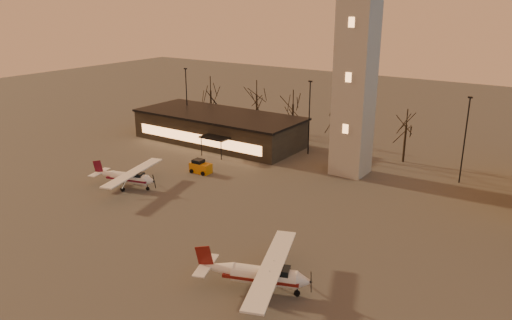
# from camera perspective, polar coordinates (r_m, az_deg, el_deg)

# --- Properties ---
(ground) EXTENTS (220.00, 220.00, 0.00)m
(ground) POSITION_cam_1_polar(r_m,az_deg,el_deg) (39.35, -7.99, -13.56)
(ground) COLOR #423F3D
(ground) RESTS_ON ground
(control_tower) EXTENTS (6.80, 6.80, 32.60)m
(control_tower) POSITION_cam_1_polar(r_m,az_deg,el_deg) (59.27, 11.57, 13.63)
(control_tower) COLOR #A4A09B
(control_tower) RESTS_ON ground
(terminal) EXTENTS (25.40, 12.20, 4.30)m
(terminal) POSITION_cam_1_polar(r_m,az_deg,el_deg) (74.49, -4.26, 3.71)
(terminal) COLOR black
(terminal) RESTS_ON ground
(light_poles) EXTENTS (58.50, 12.25, 10.14)m
(light_poles) POSITION_cam_1_polar(r_m,az_deg,el_deg) (61.73, 11.73, 3.48)
(light_poles) COLOR black
(light_poles) RESTS_ON ground
(tree_row) EXTENTS (37.20, 9.20, 8.80)m
(tree_row) POSITION_cam_1_polar(r_m,az_deg,el_deg) (74.89, 4.14, 6.75)
(tree_row) COLOR black
(tree_row) RESTS_ON ground
(cessna_front) EXTENTS (9.29, 11.33, 3.18)m
(cessna_front) POSITION_cam_1_polar(r_m,az_deg,el_deg) (37.21, 1.19, -13.42)
(cessna_front) COLOR silver
(cessna_front) RESTS_ON ground
(cessna_rear) EXTENTS (8.42, 10.48, 2.90)m
(cessna_rear) POSITION_cam_1_polar(r_m,az_deg,el_deg) (57.94, -14.08, -2.22)
(cessna_rear) COLOR white
(cessna_rear) RESTS_ON ground
(service_cart) EXTENTS (2.66, 1.76, 1.65)m
(service_cart) POSITION_cam_1_polar(r_m,az_deg,el_deg) (61.71, -6.37, -0.88)
(service_cart) COLOR #CB750B
(service_cart) RESTS_ON ground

